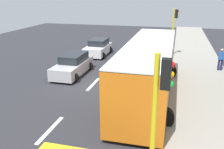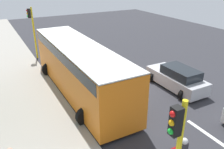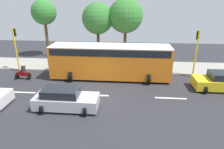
{
  "view_description": "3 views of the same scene",
  "coord_description": "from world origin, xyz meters",
  "px_view_note": "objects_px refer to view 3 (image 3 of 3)",
  "views": [
    {
      "loc": [
        5.15,
        -14.78,
        5.87
      ],
      "look_at": [
        1.65,
        -1.38,
        1.26
      ],
      "focal_mm": 39.96,
      "sensor_mm": 36.0,
      "label": 1
    },
    {
      "loc": [
        8.48,
        12.01,
        7.2
      ],
      "look_at": [
        1.61,
        -0.61,
        0.92
      ],
      "focal_mm": 37.84,
      "sensor_mm": 36.0,
      "label": 2
    },
    {
      "loc": [
        -13.79,
        -2.64,
        7.25
      ],
      "look_at": [
        0.91,
        -1.39,
        1.46
      ],
      "focal_mm": 31.62,
      "sensor_mm": 36.0,
      "label": 3
    }
  ],
  "objects_px": {
    "street_tree_south": "(44,13)",
    "car_silver": "(65,99)",
    "traffic_light_corner": "(15,43)",
    "street_tree_center": "(126,16)",
    "car_yellow_cab": "(220,81)",
    "pedestrian_near_signal": "(65,53)",
    "motorcycle": "(23,73)",
    "street_tree_north": "(98,19)",
    "city_bus": "(110,59)",
    "traffic_light_midblock": "(197,47)"
  },
  "relations": [
    {
      "from": "traffic_light_midblock",
      "to": "car_silver",
      "type": "bearing_deg",
      "value": 123.39
    },
    {
      "from": "car_yellow_cab",
      "to": "city_bus",
      "type": "xyz_separation_m",
      "value": [
        1.76,
        9.36,
        1.13
      ]
    },
    {
      "from": "motorcycle",
      "to": "street_tree_north",
      "type": "distance_m",
      "value": 10.73
    },
    {
      "from": "city_bus",
      "to": "street_tree_center",
      "type": "height_order",
      "value": "street_tree_center"
    },
    {
      "from": "car_yellow_cab",
      "to": "traffic_light_corner",
      "type": "bearing_deg",
      "value": 81.44
    },
    {
      "from": "street_tree_center",
      "to": "car_silver",
      "type": "bearing_deg",
      "value": 163.38
    },
    {
      "from": "traffic_light_corner",
      "to": "street_tree_south",
      "type": "height_order",
      "value": "street_tree_south"
    },
    {
      "from": "street_tree_south",
      "to": "pedestrian_near_signal",
      "type": "bearing_deg",
      "value": -127.9
    },
    {
      "from": "street_tree_south",
      "to": "traffic_light_midblock",
      "type": "bearing_deg",
      "value": -109.44
    },
    {
      "from": "motorcycle",
      "to": "street_tree_south",
      "type": "relative_size",
      "value": 0.22
    },
    {
      "from": "motorcycle",
      "to": "street_tree_north",
      "type": "height_order",
      "value": "street_tree_north"
    },
    {
      "from": "street_tree_center",
      "to": "street_tree_south",
      "type": "distance_m",
      "value": 10.08
    },
    {
      "from": "car_silver",
      "to": "pedestrian_near_signal",
      "type": "distance_m",
      "value": 11.17
    },
    {
      "from": "street_tree_north",
      "to": "pedestrian_near_signal",
      "type": "bearing_deg",
      "value": 118.26
    },
    {
      "from": "city_bus",
      "to": "street_tree_north",
      "type": "relative_size",
      "value": 1.63
    },
    {
      "from": "street_tree_center",
      "to": "traffic_light_midblock",
      "type": "bearing_deg",
      "value": -129.79
    },
    {
      "from": "pedestrian_near_signal",
      "to": "street_tree_south",
      "type": "distance_m",
      "value": 5.77
    },
    {
      "from": "car_yellow_cab",
      "to": "pedestrian_near_signal",
      "type": "relative_size",
      "value": 2.43
    },
    {
      "from": "city_bus",
      "to": "street_tree_center",
      "type": "distance_m",
      "value": 7.64
    },
    {
      "from": "car_yellow_cab",
      "to": "traffic_light_midblock",
      "type": "bearing_deg",
      "value": 25.35
    },
    {
      "from": "car_silver",
      "to": "street_tree_south",
      "type": "xyz_separation_m",
      "value": [
        12.91,
        6.3,
        4.77
      ]
    },
    {
      "from": "car_silver",
      "to": "traffic_light_corner",
      "type": "relative_size",
      "value": 0.97
    },
    {
      "from": "street_tree_center",
      "to": "car_yellow_cab",
      "type": "bearing_deg",
      "value": -136.27
    },
    {
      "from": "street_tree_south",
      "to": "car_silver",
      "type": "bearing_deg",
      "value": -153.99
    },
    {
      "from": "car_silver",
      "to": "motorcycle",
      "type": "distance_m",
      "value": 7.4
    },
    {
      "from": "car_silver",
      "to": "car_yellow_cab",
      "type": "bearing_deg",
      "value": -71.03
    },
    {
      "from": "city_bus",
      "to": "motorcycle",
      "type": "distance_m",
      "value": 8.31
    },
    {
      "from": "car_silver",
      "to": "motorcycle",
      "type": "xyz_separation_m",
      "value": [
        4.84,
        5.6,
        -0.07
      ]
    },
    {
      "from": "motorcycle",
      "to": "street_tree_center",
      "type": "height_order",
      "value": "street_tree_center"
    },
    {
      "from": "car_silver",
      "to": "motorcycle",
      "type": "relative_size",
      "value": 2.86
    },
    {
      "from": "city_bus",
      "to": "pedestrian_near_signal",
      "type": "distance_m",
      "value": 7.66
    },
    {
      "from": "city_bus",
      "to": "car_silver",
      "type": "bearing_deg",
      "value": 156.41
    },
    {
      "from": "traffic_light_corner",
      "to": "motorcycle",
      "type": "bearing_deg",
      "value": -144.6
    },
    {
      "from": "street_tree_center",
      "to": "street_tree_south",
      "type": "height_order",
      "value": "street_tree_center"
    },
    {
      "from": "city_bus",
      "to": "street_tree_north",
      "type": "distance_m",
      "value": 7.75
    },
    {
      "from": "car_yellow_cab",
      "to": "pedestrian_near_signal",
      "type": "xyz_separation_m",
      "value": [
        6.54,
        15.3,
        0.35
      ]
    },
    {
      "from": "street_tree_center",
      "to": "motorcycle",
      "type": "bearing_deg",
      "value": 129.73
    },
    {
      "from": "pedestrian_near_signal",
      "to": "street_tree_north",
      "type": "relative_size",
      "value": 0.25
    },
    {
      "from": "pedestrian_near_signal",
      "to": "motorcycle",
      "type": "bearing_deg",
      "value": 159.09
    },
    {
      "from": "city_bus",
      "to": "traffic_light_corner",
      "type": "xyz_separation_m",
      "value": [
        1.1,
        9.66,
        1.08
      ]
    },
    {
      "from": "motorcycle",
      "to": "street_tree_south",
      "type": "distance_m",
      "value": 9.44
    },
    {
      "from": "motorcycle",
      "to": "car_yellow_cab",
      "type": "bearing_deg",
      "value": -92.43
    },
    {
      "from": "city_bus",
      "to": "street_tree_center",
      "type": "bearing_deg",
      "value": -10.13
    },
    {
      "from": "city_bus",
      "to": "street_tree_south",
      "type": "distance_m",
      "value": 11.9
    },
    {
      "from": "traffic_light_corner",
      "to": "street_tree_center",
      "type": "xyz_separation_m",
      "value": [
        5.66,
        -10.87,
        2.27
      ]
    },
    {
      "from": "street_tree_south",
      "to": "street_tree_north",
      "type": "xyz_separation_m",
      "value": [
        -0.24,
        -6.71,
        -0.64
      ]
    },
    {
      "from": "city_bus",
      "to": "motorcycle",
      "type": "height_order",
      "value": "city_bus"
    },
    {
      "from": "traffic_light_corner",
      "to": "street_tree_north",
      "type": "bearing_deg",
      "value": -52.75
    },
    {
      "from": "traffic_light_corner",
      "to": "street_tree_center",
      "type": "relative_size",
      "value": 0.62
    },
    {
      "from": "motorcycle",
      "to": "street_tree_center",
      "type": "xyz_separation_m",
      "value": [
        7.78,
        -9.36,
        4.56
      ]
    }
  ]
}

